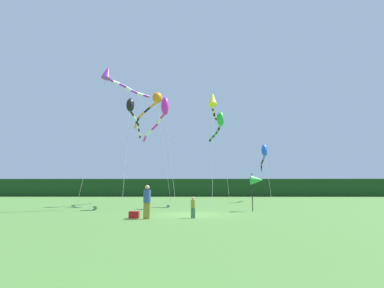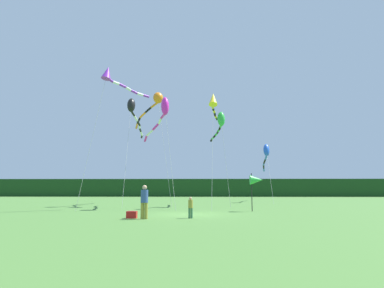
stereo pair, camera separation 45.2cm
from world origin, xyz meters
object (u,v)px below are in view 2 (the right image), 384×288
kite_magenta (163,111)px  kite_blue (266,153)px  kite_black (133,110)px  kite_yellow (213,101)px  person_child (191,206)px  person_adult (144,200)px  banner_flag_pole (256,180)px  cooler_box (132,215)px  kite_purple (112,76)px  kite_orange (155,102)px  kite_green (220,122)px

kite_magenta → kite_blue: (11.16, 12.38, -2.42)m
kite_black → kite_yellow: (7.93, -3.25, -0.01)m
kite_blue → kite_yellow: 13.59m
person_child → kite_magenta: bearing=106.2°
person_adult → person_child: (2.49, 0.50, -0.36)m
person_child → banner_flag_pole: bearing=50.9°
person_child → kite_black: kite_black is taller
person_adult → kite_black: bearing=104.7°
cooler_box → kite_magenta: 12.37m
banner_flag_pole → kite_purple: size_ratio=0.24×
person_child → kite_blue: (8.45, 21.68, 5.20)m
kite_magenta → kite_yellow: 4.69m
kite_magenta → kite_blue: bearing=48.0°
kite_purple → kite_yellow: bearing=23.9°
kite_black → person_adult: bearing=-75.3°
person_child → kite_yellow: bearing=80.7°
cooler_box → kite_blue: bearing=61.7°
person_adult → kite_yellow: (4.20, 10.92, 8.37)m
person_child → kite_yellow: 13.70m
kite_magenta → kite_yellow: bearing=14.4°
cooler_box → banner_flag_pole: (7.82, 5.69, 2.02)m
person_adult → kite_yellow: size_ratio=0.18×
cooler_box → kite_black: kite_black is taller
cooler_box → banner_flag_pole: bearing=36.0°
kite_blue → banner_flag_pole: bearing=-103.6°
kite_orange → kite_blue: bearing=35.0°
banner_flag_pole → kite_blue: (3.88, 16.06, 3.63)m
kite_magenta → kite_black: kite_black is taller
kite_yellow → kite_black: bearing=157.7°
kite_magenta → kite_yellow: size_ratio=0.92×
cooler_box → kite_yellow: kite_yellow is taller
person_child → kite_purple: (-6.55, 6.76, 9.87)m
cooler_box → banner_flag_pole: size_ratio=0.20×
person_child → kite_green: (2.42, 12.47, 7.26)m
person_child → kite_magenta: (-2.71, 9.29, 7.62)m
kite_magenta → kite_black: 5.73m
person_child → kite_yellow: size_ratio=0.11×
kite_black → kite_green: kite_black is taller
banner_flag_pole → kite_yellow: bearing=120.9°
cooler_box → kite_green: 15.78m
person_child → kite_yellow: kite_yellow is taller
kite_magenta → kite_orange: size_ratio=0.86×
person_child → kite_purple: bearing=134.1°
cooler_box → kite_magenta: bearing=86.7°
person_adult → kite_green: 15.49m
cooler_box → kite_purple: (-3.30, 6.83, 10.32)m
banner_flag_pole → kite_black: (-10.80, 8.06, 7.18)m
person_child → cooler_box: size_ratio=2.11×
kite_blue → kite_yellow: (-6.75, -11.25, 3.53)m
cooler_box → kite_blue: (11.70, 21.74, 5.66)m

